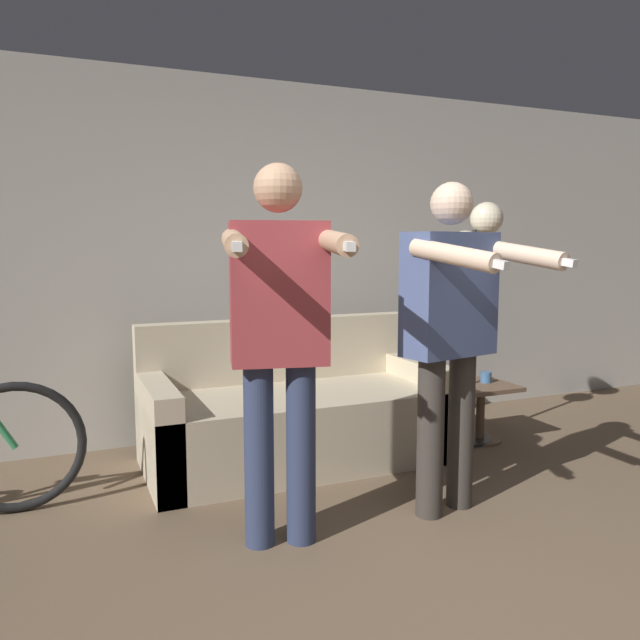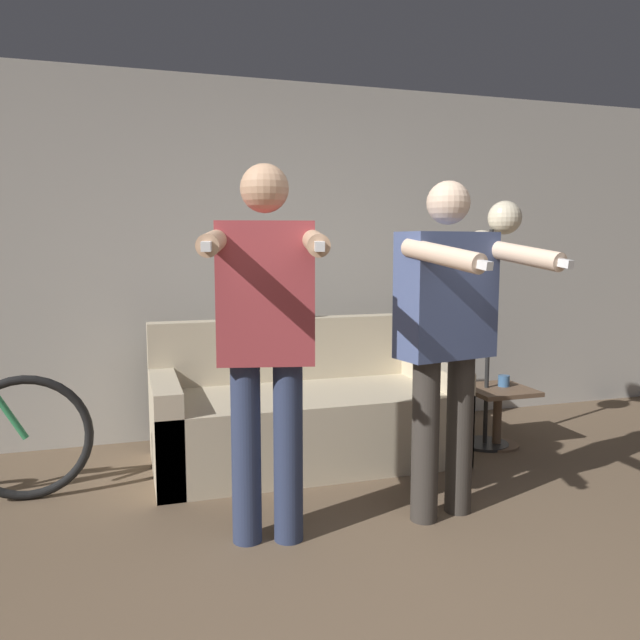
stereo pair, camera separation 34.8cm
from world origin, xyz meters
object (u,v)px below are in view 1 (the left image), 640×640
cup (486,377)px  person_right (451,323)px  cat (271,308)px  floor_lamp (475,255)px  person_left (280,329)px  side_table (481,400)px  couch (297,416)px

cup → person_right: bearing=-135.9°
person_right → cat: person_right is taller
person_right → cup: 1.48m
floor_lamp → cup: floor_lamp is taller
person_left → cat: (0.43, 1.41, -0.05)m
cat → floor_lamp: (1.36, -0.45, 0.36)m
floor_lamp → side_table: (0.07, -0.03, -1.04)m
person_left → person_right: person_left is taller
cat → floor_lamp: bearing=-18.4°
side_table → floor_lamp: bearing=153.7°
cat → cup: size_ratio=5.28×
couch → cup: 1.45m
person_right → cat: (-0.50, 1.41, -0.03)m
couch → person_left: bearing=-114.5°
floor_lamp → side_table: 1.05m
person_right → side_table: (0.92, 0.92, -0.71)m
couch → cat: 0.77m
cat → couch: bearing=-80.6°
side_table → couch: bearing=173.9°
cat → floor_lamp: 1.48m
person_left → side_table: bearing=39.5°
floor_lamp → person_left: bearing=-151.9°
cat → side_table: cat is taller
person_left → cup: (1.92, 0.95, -0.58)m
couch → cat: size_ratio=4.65×
floor_lamp → cup: 0.90m
cat → person_left: bearing=-107.1°
person_left → cup: person_left is taller
person_right → floor_lamp: 1.33m
side_table → person_left: bearing=-153.5°
person_left → floor_lamp: person_left is taller
couch → person_right: person_right is taller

